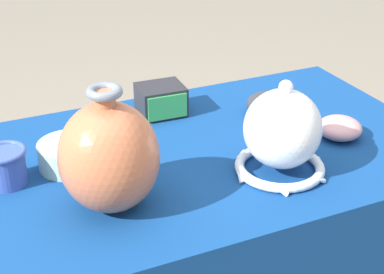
# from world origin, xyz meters

# --- Properties ---
(display_table) EXTENTS (1.15, 0.71, 0.73)m
(display_table) POSITION_xyz_m (0.00, -0.02, 0.65)
(display_table) COLOR brown
(display_table) RESTS_ON ground_plane
(vase_tall_bulbous) EXTENTS (0.20, 0.20, 0.26)m
(vase_tall_bulbous) POSITION_xyz_m (-0.28, -0.14, 0.85)
(vase_tall_bulbous) COLOR #BC6642
(vase_tall_bulbous) RESTS_ON display_table
(vase_dome_bell) EXTENTS (0.22, 0.20, 0.22)m
(vase_dome_bell) POSITION_xyz_m (0.10, -0.17, 0.82)
(vase_dome_bell) COLOR white
(vase_dome_bell) RESTS_ON display_table
(mosaic_tile_box) EXTENTS (0.13, 0.11, 0.08)m
(mosaic_tile_box) POSITION_xyz_m (-0.03, 0.23, 0.77)
(mosaic_tile_box) COLOR #232328
(mosaic_tile_box) RESTS_ON display_table
(cup_wide_cobalt) EXTENTS (0.10, 0.10, 0.08)m
(cup_wide_cobalt) POSITION_xyz_m (-0.47, 0.03, 0.78)
(cup_wide_cobalt) COLOR #3851A8
(cup_wide_cobalt) RESTS_ON display_table
(bowl_shallow_rose) EXTENTS (0.11, 0.11, 0.05)m
(bowl_shallow_rose) POSITION_xyz_m (0.33, -0.09, 0.76)
(bowl_shallow_rose) COLOR #D19399
(bowl_shallow_rose) RESTS_ON display_table
(pot_squat_celadon) EXTENTS (0.14, 0.14, 0.06)m
(pot_squat_celadon) POSITION_xyz_m (-0.32, 0.05, 0.76)
(pot_squat_celadon) COLOR #A8CCB7
(pot_squat_celadon) RESTS_ON display_table
(bowl_shallow_charcoal) EXTENTS (0.11, 0.11, 0.06)m
(bowl_shallow_charcoal) POSITION_xyz_m (0.23, 0.10, 0.76)
(bowl_shallow_charcoal) COLOR #2D2D33
(bowl_shallow_charcoal) RESTS_ON display_table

